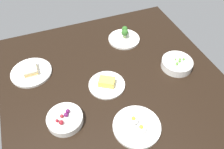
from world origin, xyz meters
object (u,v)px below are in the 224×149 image
plate_sandwich (31,72)px  bowl_peas (177,64)px  bowl_berries (65,119)px  plate_cheese (107,84)px  plate_broccoli (124,37)px  plate_eggs (137,126)px

plate_sandwich → bowl_peas: bearing=-107.5°
bowl_berries → plate_cheese: bearing=-61.7°
bowl_peas → plate_broccoli: (32.99, 17.81, -0.60)cm
plate_eggs → plate_broccoli: plate_broccoli is taller
bowl_peas → plate_cheese: (1.13, 41.24, -1.41)cm
bowl_peas → plate_broccoli: size_ratio=0.87×
plate_cheese → plate_broccoli: bearing=-36.3°
plate_cheese → plate_eggs: bearing=-171.8°
plate_sandwich → plate_cheese: bearing=-122.9°
bowl_peas → plate_eggs: bowl_peas is taller
bowl_peas → plate_broccoli: plate_broccoli is taller
plate_cheese → plate_eggs: size_ratio=0.88×
plate_broccoli → bowl_berries: size_ratio=1.19×
plate_broccoli → bowl_berries: plate_broccoli is taller
bowl_peas → plate_eggs: size_ratio=0.79×
plate_eggs → bowl_berries: (14.45, 29.20, 0.98)cm
plate_sandwich → bowl_berries: bowl_berries is taller
bowl_peas → plate_eggs: 45.91cm
plate_broccoli → plate_sandwich: bearing=98.4°
plate_cheese → plate_sandwich: bearing=57.1°
plate_sandwich → plate_broccoli: 59.73cm
plate_eggs → plate_cheese: bearing=8.2°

